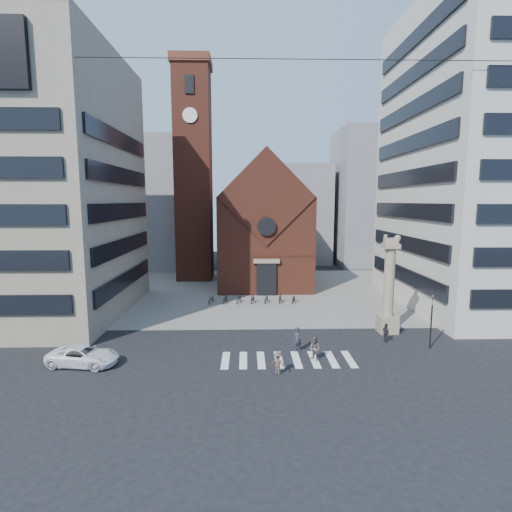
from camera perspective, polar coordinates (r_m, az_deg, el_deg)
The scene contains 24 objects.
ground at distance 33.00m, azimuth 3.01°, elevation -12.60°, with size 120.00×120.00×0.00m, color black.
piazza at distance 51.19m, azimuth 1.37°, elevation -5.10°, with size 46.00×30.00×0.05m, color gray.
zebra_crossing at distance 30.27m, azimuth 4.54°, elevation -14.55°, with size 10.20×3.20×0.01m, color white, non-canonical shape.
church at distance 56.01m, azimuth 1.10°, elevation 4.26°, with size 12.00×16.65×18.00m.
campanile at distance 59.43m, azimuth -8.90°, elevation 11.86°, with size 5.50×5.50×31.20m.
building_left at distance 46.17m, azimuth -29.61°, elevation 8.69°, with size 18.00×20.00×26.00m, color gray.
building_right at distance 50.52m, azimuth 30.90°, elevation 11.87°, with size 18.00×22.00×32.00m, color beige.
bg_block_left at distance 72.95m, azimuth -15.46°, elevation 7.20°, with size 16.00×14.00×22.00m, color gray.
bg_block_mid at distance 76.32m, azimuth 4.97°, elevation 5.97°, with size 14.00×12.00×18.00m, color gray.
bg_block_right at distance 76.81m, azimuth 17.31°, elevation 7.90°, with size 16.00×14.00×24.00m, color gray.
lion_column at distance 36.94m, azimuth 18.42°, elevation -5.16°, with size 1.63×1.60×8.68m.
traffic_light at distance 34.41m, azimuth 23.76°, elevation -8.40°, with size 0.13×0.16×4.30m.
white_car at distance 31.48m, azimuth -23.44°, elevation -12.97°, with size 2.27×4.92×1.37m, color white.
pedestrian_0 at distance 31.58m, azimuth 5.96°, elevation -11.76°, with size 0.69×0.45×1.89m, color #2C2A3A.
pedestrian_1 at distance 30.04m, azimuth 8.40°, elevation -12.98°, with size 0.86×0.67×1.77m, color #594D47.
pedestrian_2 at distance 35.02m, azimuth 18.06°, elevation -10.39°, with size 0.93×0.39×1.59m, color #242229.
pedestrian_3 at distance 27.64m, azimuth 3.16°, elevation -15.04°, with size 1.02×0.58×1.57m, color brown.
scooter_0 at distance 45.56m, azimuth -6.39°, elevation -6.15°, with size 0.63×1.80×0.95m, color black.
scooter_1 at distance 45.44m, azimuth -4.43°, elevation -6.09°, with size 0.49×1.75×1.05m, color black.
scooter_2 at distance 45.40m, azimuth -2.46°, elevation -6.15°, with size 0.63×1.80×0.95m, color black.
scooter_3 at distance 45.39m, azimuth -0.48°, elevation -6.08°, with size 0.49×1.75×1.05m, color black.
scooter_4 at distance 45.45m, azimuth 1.49°, elevation -6.13°, with size 0.63×1.80×0.95m, color black.
scooter_5 at distance 45.54m, azimuth 3.46°, elevation -6.05°, with size 0.49×1.75×1.05m, color black.
scooter_6 at distance 45.71m, azimuth 5.41°, elevation -6.08°, with size 0.63×1.80×0.95m, color black.
Camera 1 is at (-2.46, -30.81, 11.56)m, focal length 28.00 mm.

